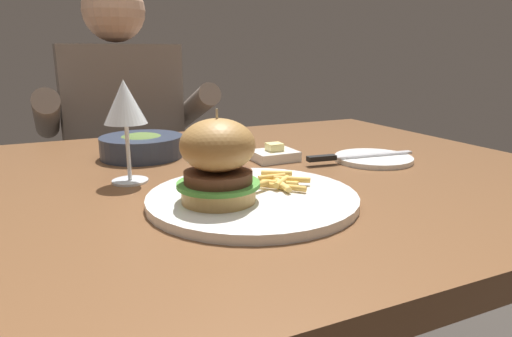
% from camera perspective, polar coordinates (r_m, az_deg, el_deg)
% --- Properties ---
extents(dining_table, '(1.34, 0.96, 0.74)m').
position_cam_1_polar(dining_table, '(0.85, -5.66, -6.19)').
color(dining_table, brown).
rests_on(dining_table, ground).
extents(main_plate, '(0.31, 0.31, 0.01)m').
position_cam_1_polar(main_plate, '(0.68, -0.45, -3.77)').
color(main_plate, white).
rests_on(main_plate, dining_table).
extents(burger_sandwich, '(0.12, 0.12, 0.13)m').
position_cam_1_polar(burger_sandwich, '(0.63, -4.79, 0.98)').
color(burger_sandwich, tan).
rests_on(burger_sandwich, main_plate).
extents(fries_pile, '(0.12, 0.10, 0.02)m').
position_cam_1_polar(fries_pile, '(0.71, 2.83, -1.63)').
color(fries_pile, '#E0B251').
rests_on(fries_pile, main_plate).
extents(wine_glass, '(0.07, 0.07, 0.18)m').
position_cam_1_polar(wine_glass, '(0.79, -16.08, 7.57)').
color(wine_glass, silver).
rests_on(wine_glass, dining_table).
extents(bread_plate, '(0.16, 0.16, 0.01)m').
position_cam_1_polar(bread_plate, '(0.97, 14.47, 1.21)').
color(bread_plate, white).
rests_on(bread_plate, dining_table).
extents(table_knife, '(0.24, 0.04, 0.01)m').
position_cam_1_polar(table_knife, '(0.94, 11.86, 1.50)').
color(table_knife, silver).
rests_on(table_knife, bread_plate).
extents(butter_dish, '(0.09, 0.07, 0.04)m').
position_cam_1_polar(butter_dish, '(0.94, 2.32, 1.74)').
color(butter_dish, white).
rests_on(butter_dish, dining_table).
extents(soup_bowl, '(0.17, 0.17, 0.05)m').
position_cam_1_polar(soup_bowl, '(1.00, -14.10, 2.80)').
color(soup_bowl, '#2D384C').
rests_on(soup_bowl, dining_table).
extents(diner_person, '(0.51, 0.36, 1.18)m').
position_cam_1_polar(diner_person, '(1.58, -15.96, -0.61)').
color(diner_person, '#282833').
rests_on(diner_person, ground).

